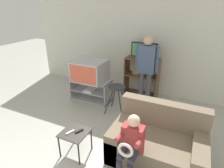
# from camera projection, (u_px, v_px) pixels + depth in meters

# --- Properties ---
(wall_back) EXTENTS (6.40, 0.06, 2.60)m
(wall_back) POSITION_uv_depth(u_px,v_px,m) (138.00, 45.00, 4.94)
(wall_back) COLOR silver
(wall_back) RESTS_ON ground_plane
(tv_stand) EXTENTS (1.03, 0.46, 0.54)m
(tv_stand) POSITION_uv_depth(u_px,v_px,m) (91.00, 90.00, 4.82)
(tv_stand) COLOR #A8A8AD
(tv_stand) RESTS_ON ground_plane
(television_main) EXTENTS (0.78, 0.67, 0.50)m
(television_main) POSITION_uv_depth(u_px,v_px,m) (90.00, 71.00, 4.59)
(television_main) COLOR #B2B2B7
(television_main) RESTS_ON tv_stand
(media_shelf) EXTENTS (0.88, 0.38, 1.03)m
(media_shelf) POSITION_uv_depth(u_px,v_px,m) (141.00, 77.00, 4.95)
(media_shelf) COLOR brown
(media_shelf) RESTS_ON ground_plane
(television_flat) EXTENTS (0.66, 0.20, 0.41)m
(television_flat) POSITION_uv_depth(u_px,v_px,m) (144.00, 51.00, 4.63)
(television_flat) COLOR black
(television_flat) RESTS_ON media_shelf
(folding_stool) EXTENTS (0.46, 0.42, 0.65)m
(folding_stool) POSITION_uv_depth(u_px,v_px,m) (117.00, 91.00, 4.12)
(folding_stool) COLOR black
(folding_stool) RESTS_ON ground_plane
(snack_table) EXTENTS (0.42, 0.42, 0.43)m
(snack_table) POSITION_uv_depth(u_px,v_px,m) (75.00, 135.00, 3.01)
(snack_table) COLOR #38332D
(snack_table) RESTS_ON ground_plane
(remote_control_black) EXTENTS (0.10, 0.15, 0.02)m
(remote_control_black) POSITION_uv_depth(u_px,v_px,m) (79.00, 131.00, 3.00)
(remote_control_black) COLOR black
(remote_control_black) RESTS_ON snack_table
(remote_control_white) EXTENTS (0.08, 0.15, 0.02)m
(remote_control_white) POSITION_uv_depth(u_px,v_px,m) (70.00, 132.00, 2.97)
(remote_control_white) COLOR silver
(remote_control_white) RESTS_ON snack_table
(couch) EXTENTS (1.42, 0.90, 0.87)m
(couch) POSITION_uv_depth(u_px,v_px,m) (158.00, 143.00, 2.97)
(couch) COLOR #756651
(couch) RESTS_ON ground_plane
(person_standing_adult) EXTENTS (0.53, 0.20, 1.68)m
(person_standing_adult) POSITION_uv_depth(u_px,v_px,m) (146.00, 65.00, 4.24)
(person_standing_adult) COLOR #4C4C56
(person_standing_adult) RESTS_ON ground_plane
(person_seated_child) EXTENTS (0.33, 0.43, 0.99)m
(person_seated_child) POSITION_uv_depth(u_px,v_px,m) (131.00, 144.00, 2.52)
(person_seated_child) COLOR #2D2D38
(person_seated_child) RESTS_ON ground_plane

